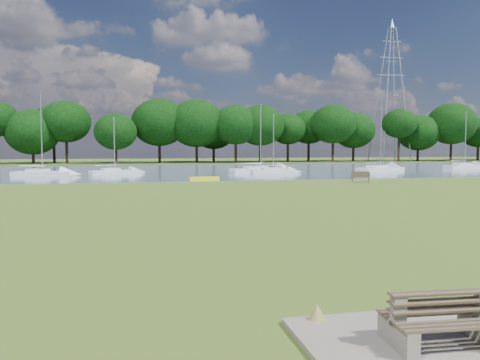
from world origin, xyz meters
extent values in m
plane|color=olive|center=(0.00, 0.00, 0.00)|extent=(220.00, 220.00, 0.00)
cube|color=gray|center=(0.00, 42.00, 0.00)|extent=(220.00, 40.00, 0.10)
cube|color=#4C6626|center=(0.00, 72.00, 0.00)|extent=(220.00, 20.00, 0.40)
cube|color=gray|center=(0.00, -14.00, 0.05)|extent=(4.20, 3.20, 0.10)
cube|color=gray|center=(-0.71, -13.95, 0.31)|extent=(0.28, 1.01, 0.42)
cube|color=gray|center=(-0.71, -13.95, 0.69)|extent=(0.22, 0.18, 0.52)
cube|color=brown|center=(-0.02, -14.31, 0.53)|extent=(1.73, 0.50, 0.04)
cube|color=brown|center=(-0.01, -14.08, 0.81)|extent=(1.71, 0.24, 0.42)
cube|color=brown|center=(0.02, -13.69, 0.53)|extent=(1.73, 0.50, 0.04)
cube|color=brown|center=(0.01, -13.92, 0.81)|extent=(1.71, 0.24, 0.42)
cube|color=brown|center=(14.17, 18.54, 0.25)|extent=(0.28, 0.48, 0.50)
cube|color=brown|center=(15.46, 17.96, 0.25)|extent=(0.28, 0.48, 0.50)
cube|color=brown|center=(14.81, 18.25, 0.50)|extent=(1.69, 1.11, 0.05)
cube|color=brown|center=(14.72, 18.05, 0.76)|extent=(1.51, 0.71, 0.49)
cube|color=#FEF80A|center=(1.49, 24.00, 0.19)|extent=(2.92, 1.00, 0.29)
cylinder|color=#999DA4|center=(45.24, 67.86, 14.07)|extent=(0.22, 0.22, 27.73)
cylinder|color=#999DA4|center=(49.52, 67.86, 14.07)|extent=(0.22, 0.22, 27.73)
cylinder|color=#999DA4|center=(45.24, 72.14, 14.07)|extent=(0.22, 0.22, 27.73)
cylinder|color=#999DA4|center=(49.52, 72.14, 14.07)|extent=(0.22, 0.22, 27.73)
cube|color=#999DA4|center=(47.38, 70.00, 18.22)|extent=(6.41, 0.14, 0.14)
cube|color=#999DA4|center=(47.38, 70.00, 21.83)|extent=(5.31, 0.14, 0.14)
cube|color=#999DA4|center=(47.38, 70.00, 25.16)|extent=(4.21, 0.14, 0.14)
cone|color=#999DA4|center=(47.38, 70.00, 28.85)|extent=(1.10, 1.10, 1.83)
cylinder|color=black|center=(-23.00, 68.00, 2.28)|extent=(0.54, 0.54, 4.16)
ellipsoid|color=black|center=(-23.00, 68.00, 7.36)|extent=(7.63, 7.63, 6.48)
cylinder|color=black|center=(-16.00, 68.00, 2.44)|extent=(0.54, 0.54, 4.47)
ellipsoid|color=black|center=(-16.00, 68.00, 7.90)|extent=(8.72, 8.72, 7.41)
cylinder|color=black|center=(-9.00, 68.00, 1.97)|extent=(0.54, 0.54, 3.53)
ellipsoid|color=black|center=(-9.00, 68.00, 6.28)|extent=(9.81, 9.81, 8.34)
cylinder|color=black|center=(-2.00, 68.00, 2.12)|extent=(0.54, 0.54, 3.84)
ellipsoid|color=black|center=(-2.00, 68.00, 6.82)|extent=(7.63, 7.63, 6.48)
cylinder|color=black|center=(5.00, 68.00, 2.28)|extent=(0.54, 0.54, 4.16)
ellipsoid|color=black|center=(5.00, 68.00, 7.36)|extent=(8.72, 8.72, 7.41)
cylinder|color=black|center=(12.00, 68.00, 2.44)|extent=(0.54, 0.54, 4.47)
ellipsoid|color=black|center=(12.00, 68.00, 7.90)|extent=(9.81, 9.81, 8.34)
cylinder|color=black|center=(19.00, 68.00, 1.97)|extent=(0.54, 0.54, 3.53)
ellipsoid|color=black|center=(19.00, 68.00, 6.28)|extent=(7.63, 7.63, 6.48)
cylinder|color=black|center=(26.00, 68.00, 2.12)|extent=(0.54, 0.54, 3.84)
ellipsoid|color=black|center=(26.00, 68.00, 6.82)|extent=(8.72, 8.72, 7.41)
cylinder|color=black|center=(33.00, 68.00, 2.28)|extent=(0.54, 0.54, 4.16)
ellipsoid|color=black|center=(33.00, 68.00, 7.36)|extent=(9.81, 9.81, 8.34)
cylinder|color=black|center=(40.00, 68.00, 2.44)|extent=(0.54, 0.54, 4.47)
ellipsoid|color=black|center=(40.00, 68.00, 7.90)|extent=(7.63, 7.63, 6.48)
cylinder|color=black|center=(47.00, 68.00, 1.97)|extent=(0.54, 0.54, 3.53)
ellipsoid|color=black|center=(47.00, 68.00, 6.28)|extent=(8.72, 8.72, 7.41)
cylinder|color=black|center=(54.00, 68.00, 2.12)|extent=(0.54, 0.54, 3.84)
ellipsoid|color=black|center=(54.00, 68.00, 6.82)|extent=(9.81, 9.81, 8.34)
cylinder|color=black|center=(61.00, 68.00, 2.28)|extent=(0.54, 0.54, 4.16)
ellipsoid|color=black|center=(61.00, 68.00, 7.36)|extent=(7.63, 7.63, 6.48)
cylinder|color=black|center=(68.00, 68.00, 2.44)|extent=(0.54, 0.54, 4.47)
cube|color=white|center=(25.52, 34.12, 0.41)|extent=(7.53, 4.87, 0.73)
cube|color=white|center=(24.98, 33.88, 0.86)|extent=(3.00, 2.52, 0.47)
cylinder|color=#A5A8AD|center=(25.52, 34.12, 4.87)|extent=(0.12, 0.12, 8.60)
cube|color=white|center=(9.98, 35.11, 0.41)|extent=(7.86, 3.47, 0.72)
cube|color=white|center=(9.38, 35.00, 0.85)|extent=(2.92, 2.13, 0.46)
cylinder|color=#A5A8AD|center=(9.98, 35.11, 4.50)|extent=(0.12, 0.12, 7.87)
cube|color=white|center=(-14.83, 33.57, 0.39)|extent=(6.48, 2.93, 0.69)
cube|color=white|center=(-15.32, 33.67, 0.81)|extent=(2.42, 1.78, 0.44)
cylinder|color=#A5A8AD|center=(-14.83, 33.57, 4.89)|extent=(0.12, 0.12, 8.70)
cube|color=white|center=(41.14, 38.41, 0.43)|extent=(6.77, 3.05, 0.76)
cube|color=white|center=(40.63, 38.31, 0.89)|extent=(2.52, 1.85, 0.49)
cylinder|color=#A5A8AD|center=(41.14, 38.41, 4.40)|extent=(0.13, 0.13, 7.61)
cube|color=white|center=(-7.32, 34.98, 0.38)|extent=(5.76, 3.53, 0.66)
cube|color=white|center=(-7.73, 34.82, 0.78)|extent=(2.27, 1.87, 0.43)
cylinder|color=#A5A8AD|center=(-7.32, 34.98, 3.55)|extent=(0.11, 0.11, 6.05)
cube|color=white|center=(10.84, 32.48, 0.37)|extent=(5.48, 1.87, 0.64)
cube|color=white|center=(10.41, 32.45, 0.76)|extent=(1.96, 1.31, 0.41)
cylinder|color=#A5A8AD|center=(10.84, 32.48, 3.74)|extent=(0.11, 0.11, 6.46)
camera|label=1|loc=(-4.59, -20.32, 3.20)|focal=35.00mm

